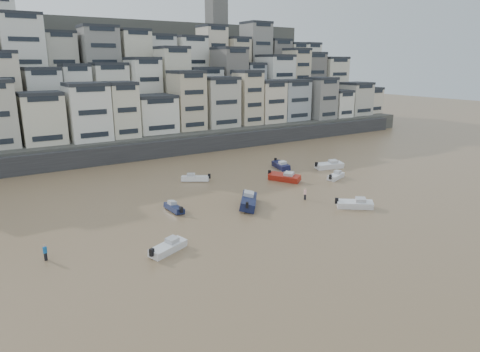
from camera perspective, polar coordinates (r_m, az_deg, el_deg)
ground at (r=37.04m, az=17.73°, el=-17.80°), size 400.00×400.00×0.00m
harbor_wall at (r=92.70m, az=-10.08°, el=3.66°), size 140.00×3.00×3.50m
hillside at (r=130.18m, az=-15.40°, el=11.58°), size 141.04×66.00×50.00m
boat_e at (r=72.79m, az=5.94°, el=-0.06°), size 4.45×6.18×1.62m
boat_b at (r=61.24m, az=15.08°, el=-3.51°), size 5.27×4.66×1.45m
boat_i at (r=81.51m, az=5.47°, el=1.58°), size 3.34×6.08×1.58m
boat_h at (r=72.81m, az=-6.01°, el=-0.15°), size 5.17×4.20×1.39m
boat_f at (r=58.72m, az=-8.78°, el=-4.09°), size 1.59×4.39×1.18m
boat_c at (r=59.80m, az=1.13°, el=-3.20°), size 5.98×6.90×1.89m
boat_j at (r=46.59m, az=-9.58°, el=-9.21°), size 5.27×3.52×1.37m
boat_d at (r=75.68m, az=12.67°, el=0.11°), size 5.00×3.15×1.30m
boat_g at (r=82.62m, az=11.83°, el=1.53°), size 6.27×3.17×1.64m
person_blue at (r=48.38m, az=-24.54°, el=-9.26°), size 0.44×0.44×1.74m
person_pink at (r=63.38m, az=8.67°, el=-2.38°), size 0.44×0.44×1.74m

